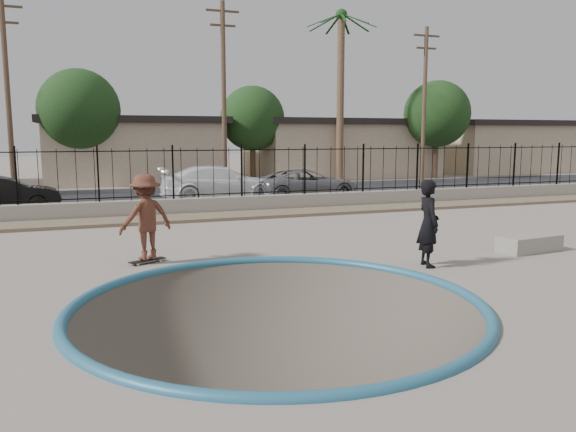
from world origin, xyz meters
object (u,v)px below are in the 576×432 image
at_px(skater, 146,221).
at_px(skateboard, 147,260).
at_px(concrete_ledge, 529,243).
at_px(car_c, 220,183).
at_px(videographer, 428,223).
at_px(car_b, 4,194).
at_px(car_d, 307,184).

relative_size(skater, skateboard, 2.19).
distance_m(skater, concrete_ledge, 9.23).
height_order(concrete_ledge, car_c, car_c).
relative_size(videographer, car_b, 0.49).
height_order(videographer, car_c, videographer).
height_order(concrete_ledge, car_d, car_d).
distance_m(skater, car_b, 11.17).
relative_size(skateboard, car_d, 0.19).
relative_size(concrete_ledge, car_c, 0.31).
bearing_deg(car_c, car_d, -96.55).
relative_size(car_b, car_d, 0.84).
xyz_separation_m(skateboard, videographer, (5.72, -2.42, 0.89)).
bearing_deg(car_d, car_c, 77.05).
bearing_deg(skateboard, videographer, -47.86).
bearing_deg(skater, videographer, 136.96).
bearing_deg(car_c, car_b, 96.91).
bearing_deg(skater, car_d, -147.84).
bearing_deg(videographer, car_b, 48.21).
distance_m(skater, car_d, 13.15).
height_order(skateboard, car_c, car_c).
height_order(skateboard, car_d, car_d).
bearing_deg(concrete_ledge, skateboard, 167.90).
xyz_separation_m(videographer, car_b, (-9.78, 12.82, -0.27)).
height_order(videographer, car_b, videographer).
bearing_deg(concrete_ledge, skater, 167.90).
height_order(skater, car_c, skater).
distance_m(car_b, car_c, 8.37).
relative_size(skater, videographer, 1.00).
xyz_separation_m(videographer, car_c, (-1.43, 13.43, -0.17)).
height_order(skateboard, videographer, videographer).
bearing_deg(car_c, videographer, -171.20).
relative_size(skateboard, car_c, 0.17).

